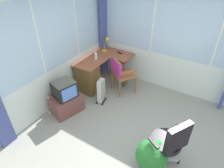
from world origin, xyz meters
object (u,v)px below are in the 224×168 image
object	(u,v)px
tv_on_stand	(66,99)
potted_plant	(152,155)
wooden_armchair	(120,71)
office_chair	(170,141)
desk_lamp	(107,42)
desk	(90,75)
space_heater	(101,90)
spray_bottle	(96,56)
tv_remote	(120,53)

from	to	relation	value
tv_on_stand	potted_plant	distance (m)	2.15
wooden_armchair	office_chair	bearing A→B (deg)	-129.71
desk_lamp	desk	bearing A→B (deg)	-178.44
tv_on_stand	space_heater	xyz separation A→B (m)	(0.71, -0.44, -0.04)
desk	space_heater	distance (m)	0.58
desk	desk_lamp	bearing A→B (deg)	1.56
office_chair	space_heater	xyz separation A→B (m)	(0.86, 1.87, -0.29)
office_chair	space_heater	distance (m)	2.08
wooden_armchair	office_chair	size ratio (longest dim) A/B	0.91
spray_bottle	wooden_armchair	xyz separation A→B (m)	(0.04, -0.66, -0.27)
desk_lamp	tv_on_stand	distance (m)	1.93
spray_bottle	office_chair	bearing A→B (deg)	-120.04
wooden_armchair	tv_on_stand	xyz separation A→B (m)	(-1.26, 0.62, -0.25)
desk_lamp	spray_bottle	world-z (taller)	desk_lamp
spray_bottle	potted_plant	size ratio (longest dim) A/B	0.37
desk_lamp	wooden_armchair	world-z (taller)	desk_lamp
wooden_armchair	office_chair	distance (m)	2.21
tv_on_stand	spray_bottle	bearing A→B (deg)	2.05
spray_bottle	wooden_armchair	distance (m)	0.72
spray_bottle	space_heater	bearing A→B (deg)	-136.07
spray_bottle	tv_on_stand	size ratio (longest dim) A/B	0.27
tv_remote	spray_bottle	xyz separation A→B (m)	(-0.62, 0.32, 0.09)
spray_bottle	potted_plant	bearing A→B (deg)	-125.17
office_chair	desk_lamp	bearing A→B (deg)	50.76
wooden_armchair	tv_remote	bearing A→B (deg)	30.67
desk	potted_plant	bearing A→B (deg)	-120.09
office_chair	space_heater	world-z (taller)	office_chair
space_heater	potted_plant	world-z (taller)	space_heater
wooden_armchair	potted_plant	size ratio (longest dim) A/B	1.61
desk_lamp	tv_remote	distance (m)	0.43
spray_bottle	desk	bearing A→B (deg)	175.32
wooden_armchair	tv_on_stand	distance (m)	1.43
potted_plant	tv_on_stand	bearing A→B (deg)	81.61
desk_lamp	tv_on_stand	world-z (taller)	desk_lamp
spray_bottle	tv_on_stand	distance (m)	1.32
tv_remote	wooden_armchair	world-z (taller)	wooden_armchair
space_heater	spray_bottle	bearing A→B (deg)	43.93
desk_lamp	tv_on_stand	size ratio (longest dim) A/B	0.47
desk_lamp	spray_bottle	size ratio (longest dim) A/B	1.70
tv_remote	tv_on_stand	bearing A→B (deg)	-167.52
potted_plant	spray_bottle	bearing A→B (deg)	54.83
tv_remote	space_heater	bearing A→B (deg)	-150.51
desk	spray_bottle	xyz separation A→B (m)	(0.26, -0.02, 0.45)
office_chair	tv_on_stand	world-z (taller)	office_chair
desk	wooden_armchair	size ratio (longest dim) A/B	1.50
tv_remote	potted_plant	xyz separation A→B (m)	(-2.15, -1.85, -0.45)
wooden_armchair	office_chair	xyz separation A→B (m)	(-1.41, -1.70, -0.00)
desk_lamp	office_chair	distance (m)	3.13
space_heater	tv_on_stand	bearing A→B (deg)	147.87
desk	tv_on_stand	bearing A→B (deg)	-176.13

